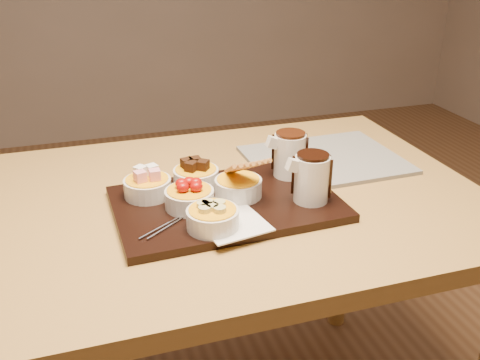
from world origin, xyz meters
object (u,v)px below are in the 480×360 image
object	(u,v)px
dining_table	(211,235)
newspaper	(325,160)
pitcher_dark_chocolate	(312,179)
serving_board	(226,204)
bowl_strawberries	(189,199)
pitcher_milk_chocolate	(290,155)

from	to	relation	value
dining_table	newspaper	bearing A→B (deg)	17.39
dining_table	pitcher_dark_chocolate	world-z (taller)	pitcher_dark_chocolate
newspaper	dining_table	bearing A→B (deg)	-164.06
serving_board	pitcher_dark_chocolate	bearing A→B (deg)	-19.98
dining_table	newspaper	world-z (taller)	newspaper
serving_board	pitcher_dark_chocolate	size ratio (longest dim) A/B	4.67
newspaper	bowl_strawberries	bearing A→B (deg)	-157.64
dining_table	serving_board	size ratio (longest dim) A/B	2.61
bowl_strawberries	dining_table	bearing A→B (deg)	48.70
bowl_strawberries	pitcher_milk_chocolate	size ratio (longest dim) A/B	1.02
bowl_strawberries	pitcher_dark_chocolate	xyz separation A→B (m)	(0.25, -0.05, 0.03)
serving_board	newspaper	size ratio (longest dim) A/B	1.24
newspaper	pitcher_dark_chocolate	bearing A→B (deg)	-123.99
pitcher_dark_chocolate	bowl_strawberries	bearing A→B (deg)	167.35
newspaper	serving_board	bearing A→B (deg)	-153.50
pitcher_dark_chocolate	dining_table	bearing A→B (deg)	146.60
pitcher_milk_chocolate	serving_board	bearing A→B (deg)	-158.20
serving_board	newspaper	bearing A→B (deg)	25.85
serving_board	bowl_strawberries	world-z (taller)	bowl_strawberries
pitcher_dark_chocolate	pitcher_milk_chocolate	distance (m)	0.13
pitcher_milk_chocolate	bowl_strawberries	bearing A→B (deg)	-163.61
bowl_strawberries	pitcher_dark_chocolate	size ratio (longest dim) A/B	1.02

